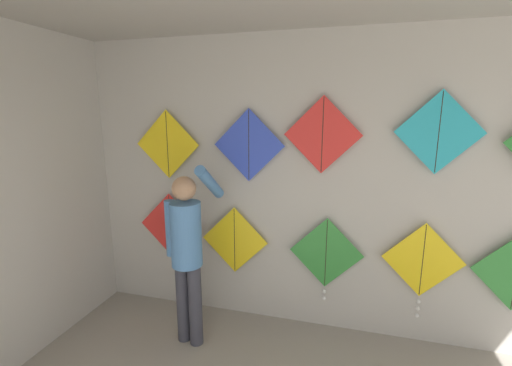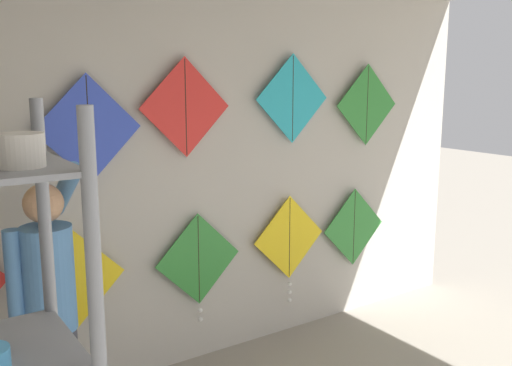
{
  "view_description": "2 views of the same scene",
  "coord_description": "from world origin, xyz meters",
  "px_view_note": "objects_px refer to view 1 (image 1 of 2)",
  "views": [
    {
      "loc": [
        0.2,
        0.46,
        2.11
      ],
      "look_at": [
        -0.58,
        3.3,
        1.49
      ],
      "focal_mm": 24.0,
      "sensor_mm": 36.0,
      "label": 1
    },
    {
      "loc": [
        -1.84,
        0.01,
        2.13
      ],
      "look_at": [
        0.38,
        3.3,
        1.37
      ],
      "focal_mm": 40.0,
      "sensor_mm": 36.0,
      "label": 2
    }
  ],
  "objects_px": {
    "kite_1": "(235,240)",
    "kite_5": "(168,144)",
    "kite_0": "(170,225)",
    "kite_2": "(326,255)",
    "kite_8": "(439,133)",
    "kite_3": "(422,264)",
    "shopkeeper": "(187,246)",
    "kite_6": "(249,145)",
    "kite_7": "(323,135)"
  },
  "relations": [
    {
      "from": "kite_2",
      "to": "kite_6",
      "type": "relative_size",
      "value": 1.2
    },
    {
      "from": "shopkeeper",
      "to": "kite_8",
      "type": "distance_m",
      "value": 2.31
    },
    {
      "from": "kite_1",
      "to": "kite_8",
      "type": "height_order",
      "value": "kite_8"
    },
    {
      "from": "kite_1",
      "to": "kite_8",
      "type": "bearing_deg",
      "value": 0.0
    },
    {
      "from": "kite_8",
      "to": "kite_5",
      "type": "bearing_deg",
      "value": 180.0
    },
    {
      "from": "kite_1",
      "to": "kite_5",
      "type": "xyz_separation_m",
      "value": [
        -0.7,
        0.0,
        0.95
      ]
    },
    {
      "from": "kite_0",
      "to": "kite_5",
      "type": "distance_m",
      "value": 0.85
    },
    {
      "from": "kite_2",
      "to": "kite_3",
      "type": "bearing_deg",
      "value": -0.01
    },
    {
      "from": "kite_2",
      "to": "kite_0",
      "type": "bearing_deg",
      "value": 179.98
    },
    {
      "from": "kite_2",
      "to": "kite_8",
      "type": "height_order",
      "value": "kite_8"
    },
    {
      "from": "kite_3",
      "to": "kite_8",
      "type": "bearing_deg",
      "value": 2.34
    },
    {
      "from": "kite_1",
      "to": "kite_5",
      "type": "distance_m",
      "value": 1.18
    },
    {
      "from": "kite_1",
      "to": "kite_0",
      "type": "bearing_deg",
      "value": 180.0
    },
    {
      "from": "kite_2",
      "to": "kite_7",
      "type": "bearing_deg",
      "value": 179.66
    },
    {
      "from": "kite_0",
      "to": "kite_6",
      "type": "height_order",
      "value": "kite_6"
    },
    {
      "from": "kite_2",
      "to": "kite_5",
      "type": "relative_size",
      "value": 1.2
    },
    {
      "from": "kite_6",
      "to": "kite_8",
      "type": "bearing_deg",
      "value": 0.0
    },
    {
      "from": "kite_2",
      "to": "kite_5",
      "type": "xyz_separation_m",
      "value": [
        -1.61,
        0.0,
        1.0
      ]
    },
    {
      "from": "kite_0",
      "to": "kite_2",
      "type": "height_order",
      "value": "kite_0"
    },
    {
      "from": "kite_5",
      "to": "kite_7",
      "type": "height_order",
      "value": "kite_7"
    },
    {
      "from": "kite_0",
      "to": "kite_3",
      "type": "relative_size",
      "value": 0.77
    },
    {
      "from": "kite_0",
      "to": "kite_8",
      "type": "distance_m",
      "value": 2.68
    },
    {
      "from": "kite_1",
      "to": "kite_5",
      "type": "relative_size",
      "value": 1.0
    },
    {
      "from": "kite_0",
      "to": "kite_7",
      "type": "height_order",
      "value": "kite_7"
    },
    {
      "from": "shopkeeper",
      "to": "kite_6",
      "type": "distance_m",
      "value": 1.07
    },
    {
      "from": "kite_6",
      "to": "kite_8",
      "type": "xyz_separation_m",
      "value": [
        1.6,
        0.0,
        0.15
      ]
    },
    {
      "from": "kite_2",
      "to": "kite_6",
      "type": "xyz_separation_m",
      "value": [
        -0.75,
        0.0,
        1.01
      ]
    },
    {
      "from": "kite_5",
      "to": "kite_7",
      "type": "bearing_deg",
      "value": 0.0
    },
    {
      "from": "kite_0",
      "to": "kite_8",
      "type": "height_order",
      "value": "kite_8"
    },
    {
      "from": "shopkeeper",
      "to": "kite_5",
      "type": "xyz_separation_m",
      "value": [
        -0.43,
        0.5,
        0.84
      ]
    },
    {
      "from": "kite_1",
      "to": "kite_3",
      "type": "xyz_separation_m",
      "value": [
        1.74,
        -0.0,
        -0.04
      ]
    },
    {
      "from": "kite_8",
      "to": "kite_2",
      "type": "bearing_deg",
      "value": -179.97
    },
    {
      "from": "shopkeeper",
      "to": "kite_5",
      "type": "height_order",
      "value": "kite_5"
    },
    {
      "from": "kite_1",
      "to": "kite_2",
      "type": "height_order",
      "value": "kite_1"
    },
    {
      "from": "kite_0",
      "to": "kite_2",
      "type": "distance_m",
      "value": 1.63
    },
    {
      "from": "shopkeeper",
      "to": "kite_0",
      "type": "xyz_separation_m",
      "value": [
        -0.45,
        0.5,
        -0.02
      ]
    },
    {
      "from": "kite_1",
      "to": "kite_5",
      "type": "height_order",
      "value": "kite_5"
    },
    {
      "from": "shopkeeper",
      "to": "kite_7",
      "type": "height_order",
      "value": "kite_7"
    },
    {
      "from": "kite_2",
      "to": "kite_6",
      "type": "distance_m",
      "value": 1.26
    },
    {
      "from": "kite_6",
      "to": "kite_7",
      "type": "height_order",
      "value": "kite_7"
    },
    {
      "from": "kite_7",
      "to": "kite_8",
      "type": "relative_size",
      "value": 1.0
    },
    {
      "from": "kite_1",
      "to": "kite_2",
      "type": "distance_m",
      "value": 0.91
    },
    {
      "from": "kite_2",
      "to": "kite_6",
      "type": "height_order",
      "value": "kite_6"
    },
    {
      "from": "kite_6",
      "to": "kite_8",
      "type": "relative_size",
      "value": 1.0
    },
    {
      "from": "shopkeeper",
      "to": "kite_8",
      "type": "bearing_deg",
      "value": 23.44
    },
    {
      "from": "kite_6",
      "to": "shopkeeper",
      "type": "bearing_deg",
      "value": -130.08
    },
    {
      "from": "kite_0",
      "to": "kite_3",
      "type": "height_order",
      "value": "kite_0"
    },
    {
      "from": "kite_5",
      "to": "kite_7",
      "type": "relative_size",
      "value": 1.0
    },
    {
      "from": "kite_0",
      "to": "kite_8",
      "type": "relative_size",
      "value": 1.0
    },
    {
      "from": "kite_6",
      "to": "kite_2",
      "type": "bearing_deg",
      "value": -0.03
    }
  ]
}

